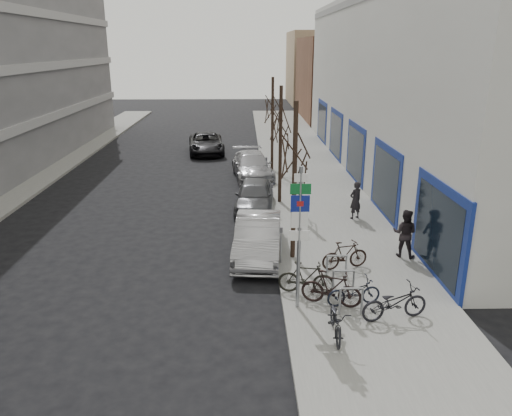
{
  "coord_description": "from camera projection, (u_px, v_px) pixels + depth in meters",
  "views": [
    {
      "loc": [
        0.93,
        -12.49,
        7.13
      ],
      "look_at": [
        1.32,
        3.32,
        2.0
      ],
      "focal_mm": 35.0,
      "sensor_mm": 36.0,
      "label": 1
    }
  ],
  "objects": [
    {
      "name": "bike_near_left",
      "position": [
        336.0,
        318.0,
        12.48
      ],
      "size": [
        0.56,
        1.66,
        1.0
      ],
      "primitive_type": "imported",
      "rotation": [
        0.0,
        0.0,
        -0.04
      ],
      "color": "black",
      "rests_on": "sidewalk_east"
    },
    {
      "name": "bike_rack",
      "position": [
        343.0,
        280.0,
        14.51
      ],
      "size": [
        0.66,
        2.26,
        0.83
      ],
      "color": "gray",
      "rests_on": "sidewalk_east"
    },
    {
      "name": "tree_far",
      "position": [
        273.0,
        102.0,
        28.54
      ],
      "size": [
        1.8,
        1.8,
        5.5
      ],
      "color": "black",
      "rests_on": "ground"
    },
    {
      "name": "highway_sign_pole",
      "position": [
        299.0,
        230.0,
        13.34
      ],
      "size": [
        0.55,
        0.1,
        4.2
      ],
      "color": "gray",
      "rests_on": "ground"
    },
    {
      "name": "bike_mid_curb",
      "position": [
        354.0,
        289.0,
        14.0
      ],
      "size": [
        1.63,
        0.74,
        0.96
      ],
      "primitive_type": "imported",
      "rotation": [
        0.0,
        0.0,
        1.74
      ],
      "color": "black",
      "rests_on": "sidewalk_east"
    },
    {
      "name": "bike_near_right",
      "position": [
        331.0,
        288.0,
        13.99
      ],
      "size": [
        1.81,
        1.08,
        1.06
      ],
      "primitive_type": "imported",
      "rotation": [
        0.0,
        0.0,
        1.22
      ],
      "color": "black",
      "rests_on": "sidewalk_east"
    },
    {
      "name": "lane_car",
      "position": [
        206.0,
        143.0,
        34.76
      ],
      "size": [
        2.86,
        5.28,
        1.41
      ],
      "primitive_type": "imported",
      "rotation": [
        0.0,
        0.0,
        0.11
      ],
      "color": "black",
      "rests_on": "ground"
    },
    {
      "name": "parked_car_back",
      "position": [
        252.0,
        166.0,
        28.1
      ],
      "size": [
        2.59,
        5.19,
        1.45
      ],
      "primitive_type": "imported",
      "rotation": [
        0.0,
        0.0,
        0.12
      ],
      "color": "#9C9BA0",
      "rests_on": "ground"
    },
    {
      "name": "parked_car_front",
      "position": [
        258.0,
        237.0,
        17.55
      ],
      "size": [
        1.9,
        4.55,
        1.46
      ],
      "primitive_type": "imported",
      "rotation": [
        0.0,
        0.0,
        -0.08
      ],
      "color": "#A1A1A6",
      "rests_on": "ground"
    },
    {
      "name": "meter_mid",
      "position": [
        272.0,
        195.0,
        21.9
      ],
      "size": [
        0.1,
        0.08,
        1.27
      ],
      "color": "gray",
      "rests_on": "sidewalk_east"
    },
    {
      "name": "tan_building_far",
      "position": [
        339.0,
        68.0,
        65.28
      ],
      "size": [
        13.0,
        12.0,
        9.0
      ],
      "primitive_type": "cube",
      "color": "#937A5B",
      "rests_on": "ground"
    },
    {
      "name": "pedestrian_near",
      "position": [
        355.0,
        200.0,
        21.02
      ],
      "size": [
        0.7,
        0.63,
        1.61
      ],
      "primitive_type": "imported",
      "rotation": [
        0.0,
        0.0,
        3.66
      ],
      "color": "black",
      "rests_on": "sidewalk_east"
    },
    {
      "name": "sidewalk_east",
      "position": [
        319.0,
        203.0,
        23.65
      ],
      "size": [
        5.0,
        70.0,
        0.15
      ],
      "primitive_type": "cube",
      "color": "slate",
      "rests_on": "ground"
    },
    {
      "name": "bike_far_inner",
      "position": [
        345.0,
        255.0,
        16.32
      ],
      "size": [
        1.68,
        0.87,
        0.98
      ],
      "primitive_type": "imported",
      "rotation": [
        0.0,
        0.0,
        1.82
      ],
      "color": "black",
      "rests_on": "sidewalk_east"
    },
    {
      "name": "bike_mid_inner",
      "position": [
        306.0,
        277.0,
        14.66
      ],
      "size": [
        1.75,
        0.8,
        1.02
      ],
      "primitive_type": "imported",
      "rotation": [
        0.0,
        0.0,
        1.39
      ],
      "color": "black",
      "rests_on": "sidewalk_east"
    },
    {
      "name": "pedestrian_far",
      "position": [
        405.0,
        233.0,
        17.18
      ],
      "size": [
        0.76,
        0.67,
        1.72
      ],
      "primitive_type": "imported",
      "rotation": [
        0.0,
        0.0,
        2.69
      ],
      "color": "black",
      "rests_on": "sidewalk_east"
    },
    {
      "name": "meter_front",
      "position": [
        281.0,
        242.0,
        16.67
      ],
      "size": [
        0.1,
        0.08,
        1.27
      ],
      "color": "gray",
      "rests_on": "sidewalk_east"
    },
    {
      "name": "bike_far_curb",
      "position": [
        395.0,
        300.0,
        13.25
      ],
      "size": [
        1.95,
        0.95,
        1.14
      ],
      "primitive_type": "imported",
      "rotation": [
        0.0,
        0.0,
        1.79
      ],
      "color": "black",
      "rests_on": "sidewalk_east"
    },
    {
      "name": "meter_back",
      "position": [
        266.0,
        166.0,
        27.13
      ],
      "size": [
        0.1,
        0.08,
        1.27
      ],
      "color": "gray",
      "rests_on": "sidewalk_east"
    },
    {
      "name": "parked_car_mid",
      "position": [
        255.0,
        196.0,
        22.57
      ],
      "size": [
        1.99,
        4.25,
        1.41
      ],
      "primitive_type": "imported",
      "rotation": [
        0.0,
        0.0,
        -0.08
      ],
      "color": "#4A4B4F",
      "rests_on": "ground"
    },
    {
      "name": "tree_mid",
      "position": [
        281.0,
        117.0,
        22.36
      ],
      "size": [
        1.8,
        1.8,
        5.5
      ],
      "color": "black",
      "rests_on": "ground"
    },
    {
      "name": "ground",
      "position": [
        212.0,
        312.0,
        14.05
      ],
      "size": [
        120.0,
        120.0,
        0.0
      ],
      "primitive_type": "plane",
      "color": "black",
      "rests_on": "ground"
    },
    {
      "name": "tree_near",
      "position": [
        295.0,
        144.0,
        16.18
      ],
      "size": [
        1.8,
        1.8,
        5.5
      ],
      "color": "black",
      "rests_on": "ground"
    },
    {
      "name": "brick_building_far",
      "position": [
        361.0,
        79.0,
        51.16
      ],
      "size": [
        12.0,
        14.0,
        8.0
      ],
      "primitive_type": "cube",
      "color": "brown",
      "rests_on": "ground"
    }
  ]
}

